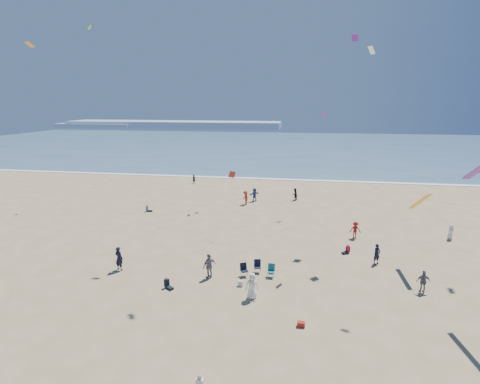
# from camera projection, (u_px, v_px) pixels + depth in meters

# --- Properties ---
(ground) EXTENTS (220.00, 220.00, 0.00)m
(ground) POSITION_uv_depth(u_px,v_px,m) (181.00, 338.00, 20.93)
(ground) COLOR tan
(ground) RESTS_ON ground
(ocean) EXTENTS (220.00, 100.00, 0.06)m
(ocean) POSITION_uv_depth(u_px,v_px,m) (281.00, 146.00, 112.00)
(ocean) COLOR #476B84
(ocean) RESTS_ON ground
(surf_line) EXTENTS (220.00, 1.20, 0.08)m
(surf_line) POSITION_uv_depth(u_px,v_px,m) (264.00, 179.00, 64.06)
(surf_line) COLOR white
(surf_line) RESTS_ON ground
(headland_far) EXTENTS (110.00, 20.00, 3.20)m
(headland_far) POSITION_uv_depth(u_px,v_px,m) (174.00, 124.00, 193.18)
(headland_far) COLOR #7A8EA8
(headland_far) RESTS_ON ground
(headland_near) EXTENTS (40.00, 14.00, 2.00)m
(headland_near) POSITION_uv_depth(u_px,v_px,m) (97.00, 125.00, 194.95)
(headland_near) COLOR #7A8EA8
(headland_near) RESTS_ON ground
(standing_flyers) EXTENTS (32.07, 50.03, 1.93)m
(standing_flyers) POSITION_uv_depth(u_px,v_px,m) (288.00, 233.00, 35.08)
(standing_flyers) COLOR black
(standing_flyers) RESTS_ON ground
(seated_group) EXTENTS (23.35, 28.56, 0.84)m
(seated_group) POSITION_uv_depth(u_px,v_px,m) (228.00, 277.00, 27.23)
(seated_group) COLOR white
(seated_group) RESTS_ON ground
(chair_cluster) EXTENTS (2.72, 1.55, 1.00)m
(chair_cluster) POSITION_uv_depth(u_px,v_px,m) (258.00, 269.00, 28.36)
(chair_cluster) COLOR black
(chair_cluster) RESTS_ON ground
(white_tote) EXTENTS (0.35, 0.20, 0.40)m
(white_tote) POSITION_uv_depth(u_px,v_px,m) (241.00, 283.00, 26.79)
(white_tote) COLOR silver
(white_tote) RESTS_ON ground
(black_backpack) EXTENTS (0.30, 0.22, 0.38)m
(black_backpack) POSITION_uv_depth(u_px,v_px,m) (272.00, 271.00, 28.81)
(black_backpack) COLOR black
(black_backpack) RESTS_ON ground
(cooler) EXTENTS (0.45, 0.30, 0.30)m
(cooler) POSITION_uv_depth(u_px,v_px,m) (301.00, 324.00, 21.95)
(cooler) COLOR #9F2316
(cooler) RESTS_ON ground
(navy_bag) EXTENTS (0.28, 0.18, 0.34)m
(navy_bag) POSITION_uv_depth(u_px,v_px,m) (377.00, 255.00, 31.79)
(navy_bag) COLOR black
(navy_bag) RESTS_ON ground
(kites_aloft) EXTENTS (45.76, 41.74, 28.12)m
(kites_aloft) POSITION_uv_depth(u_px,v_px,m) (348.00, 69.00, 27.21)
(kites_aloft) COLOR yellow
(kites_aloft) RESTS_ON ground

